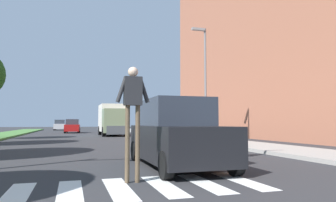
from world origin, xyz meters
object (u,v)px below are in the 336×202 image
object	(u,v)px
street_lamp_right	(204,73)
pedestrian_performer	(133,105)
sedan_midblock	(114,128)
truck_box_delivery	(112,119)
sedan_distant	(72,127)
sedan_far_horizon	(60,125)
suv_crossing	(176,134)

from	to	relation	value
street_lamp_right	pedestrian_performer	distance (m)	14.40
sedan_midblock	street_lamp_right	bearing A→B (deg)	-67.97
street_lamp_right	truck_box_delivery	size ratio (longest dim) A/B	1.21
sedan_distant	street_lamp_right	bearing A→B (deg)	-68.79
street_lamp_right	sedan_midblock	world-z (taller)	street_lamp_right
pedestrian_performer	sedan_far_horizon	bearing A→B (deg)	93.73
street_lamp_right	pedestrian_performer	size ratio (longest dim) A/B	3.01
sedan_midblock	truck_box_delivery	distance (m)	1.33
sedan_distant	sedan_far_horizon	world-z (taller)	sedan_far_horizon
pedestrian_performer	sedan_distant	world-z (taller)	pedestrian_performer
sedan_distant	truck_box_delivery	bearing A→B (deg)	-67.90
street_lamp_right	pedestrian_performer	xyz separation A→B (m)	(-7.15, -12.15, -2.93)
street_lamp_right	sedan_midblock	bearing A→B (deg)	112.03
street_lamp_right	suv_crossing	size ratio (longest dim) A/B	1.62
pedestrian_performer	sedan_far_horizon	size ratio (longest dim) A/B	0.58
street_lamp_right	sedan_midblock	size ratio (longest dim) A/B	1.63
sedan_distant	sedan_far_horizon	xyz separation A→B (m)	(-2.01, 15.15, 0.02)
sedan_distant	sedan_far_horizon	size ratio (longest dim) A/B	0.95
sedan_far_horizon	street_lamp_right	bearing A→B (deg)	-74.24
sedan_midblock	truck_box_delivery	bearing A→B (deg)	92.26
suv_crossing	sedan_far_horizon	xyz separation A→B (m)	(-4.85, 46.72, -0.12)
truck_box_delivery	sedan_far_horizon	bearing A→B (deg)	103.31
truck_box_delivery	suv_crossing	bearing A→B (deg)	-92.40
pedestrian_performer	sedan_midblock	world-z (taller)	pedestrian_performer
suv_crossing	truck_box_delivery	distance (m)	22.30
suv_crossing	sedan_far_horizon	size ratio (longest dim) A/B	1.07
sedan_midblock	sedan_far_horizon	distance (m)	26.11
pedestrian_performer	sedan_distant	bearing A→B (deg)	91.98
sedan_midblock	truck_box_delivery	world-z (taller)	truck_box_delivery
sedan_far_horizon	truck_box_delivery	distance (m)	25.14
sedan_distant	truck_box_delivery	xyz separation A→B (m)	(3.77, -9.29, 0.85)
pedestrian_performer	sedan_far_horizon	world-z (taller)	pedestrian_performer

